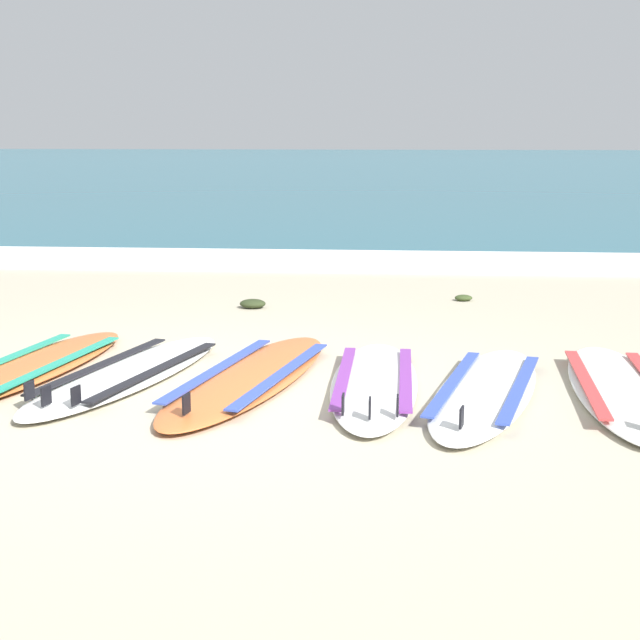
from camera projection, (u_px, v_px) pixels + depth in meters
The scene contains 11 objects.
ground_plane at pixel (235, 395), 5.89m from camera, with size 80.00×80.00×0.00m, color #B7AD93.
sea at pixel (375, 166), 40.19m from camera, with size 80.00×60.00×0.10m, color #23667A.
wave_foam_strip at pixel (315, 261), 11.50m from camera, with size 80.00×1.24×0.11m, color white.
surfboard_0 at pixel (33, 366), 6.46m from camera, with size 0.96×2.33×0.18m.
surfboard_1 at pixel (128, 373), 6.28m from camera, with size 1.15×2.39×0.18m.
surfboard_2 at pixel (250, 377), 6.19m from camera, with size 1.14×2.55×0.18m.
surfboard_3 at pixel (374, 383), 6.05m from camera, with size 0.56×2.21×0.18m.
surfboard_4 at pixel (486, 390), 5.87m from camera, with size 1.08×2.34×0.18m.
surfboard_5 at pixel (620, 389), 5.90m from camera, with size 0.71×2.36×0.18m.
seaweed_clump_near_shoreline at pixel (464, 298), 9.11m from camera, with size 0.17×0.14×0.06m, color #384723.
seaweed_clump_mid_sand at pixel (253, 304), 8.74m from camera, with size 0.24×0.19×0.08m, color #2D381E.
Camera 1 is at (1.00, -5.61, 1.63)m, focal length 53.01 mm.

